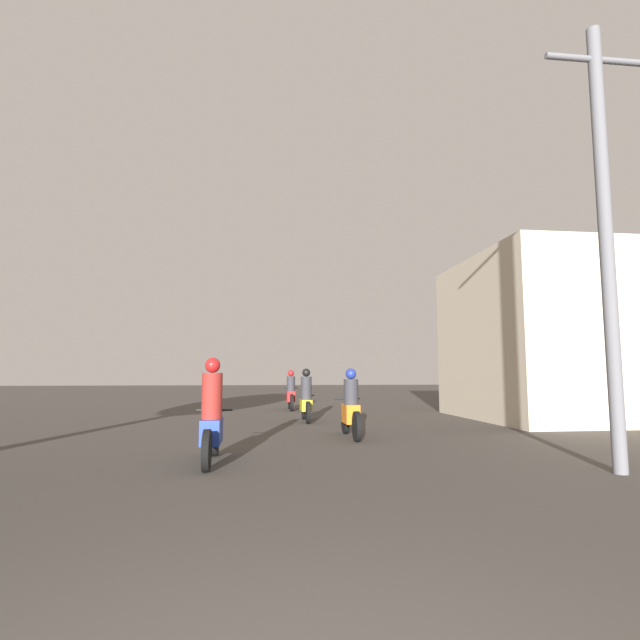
{
  "coord_description": "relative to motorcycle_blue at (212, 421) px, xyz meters",
  "views": [
    {
      "loc": [
        -0.2,
        -1.77,
        1.4
      ],
      "look_at": [
        1.96,
        16.1,
        3.34
      ],
      "focal_mm": 28.0,
      "sensor_mm": 36.0,
      "label": 1
    }
  ],
  "objects": [
    {
      "name": "motorcycle_blue",
      "position": [
        0.0,
        0.0,
        0.0
      ],
      "size": [
        0.6,
        2.01,
        1.65
      ],
      "rotation": [
        0.0,
        0.0,
        0.12
      ],
      "color": "black",
      "rests_on": "ground_plane"
    },
    {
      "name": "motorcycle_orange",
      "position": [
        2.75,
        2.87,
        -0.04
      ],
      "size": [
        0.6,
        2.02,
        1.51
      ],
      "rotation": [
        0.0,
        0.0,
        0.03
      ],
      "color": "black",
      "rests_on": "ground_plane"
    },
    {
      "name": "motorcycle_yellow",
      "position": [
        2.11,
        6.69,
        -0.04
      ],
      "size": [
        0.6,
        1.97,
        1.55
      ],
      "rotation": [
        0.0,
        0.0,
        0.02
      ],
      "color": "black",
      "rests_on": "ground_plane"
    },
    {
      "name": "motorcycle_red",
      "position": [
        1.95,
        11.39,
        -0.04
      ],
      "size": [
        0.6,
        1.93,
        1.53
      ],
      "rotation": [
        0.0,
        0.0,
        -0.01
      ],
      "color": "black",
      "rests_on": "ground_plane"
    },
    {
      "name": "building_right_near",
      "position": [
        9.53,
        6.47,
        1.85
      ],
      "size": [
        4.6,
        6.09,
        5.01
      ],
      "color": "beige",
      "rests_on": "ground_plane"
    },
    {
      "name": "utility_pole_near",
      "position": [
        5.78,
        -1.52,
        2.84
      ],
      "size": [
        1.6,
        0.2,
        6.69
      ],
      "color": "slate",
      "rests_on": "ground_plane"
    }
  ]
}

